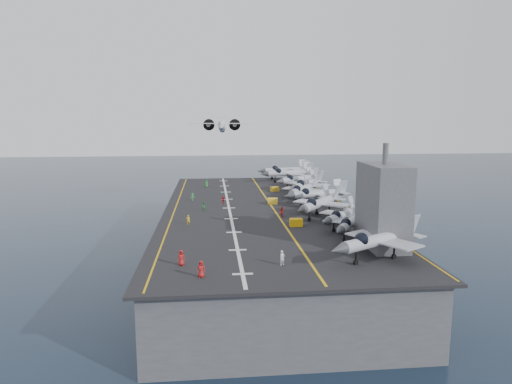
{
  "coord_description": "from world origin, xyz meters",
  "views": [
    {
      "loc": [
        -9.59,
        -92.22,
        29.14
      ],
      "look_at": [
        0.0,
        4.0,
        13.0
      ],
      "focal_mm": 32.0,
      "sensor_mm": 36.0,
      "label": 1
    }
  ],
  "objects": [
    {
      "name": "transport_plane",
      "position": [
        -6.03,
        52.65,
        25.66
      ],
      "size": [
        20.93,
        14.94,
        4.75
      ],
      "primitive_type": null,
      "color": "silver"
    },
    {
      "name": "fighter_jet_1",
      "position": [
        12.3,
        -23.79,
        12.7
      ],
      "size": [
        14.52,
        15.91,
        4.6
      ],
      "primitive_type": null,
      "color": "gray",
      "rests_on": "flight_deck"
    },
    {
      "name": "fighter_jet_9",
      "position": [
        12.97,
        43.0,
        13.16
      ],
      "size": [
        17.61,
        13.37,
        5.53
      ],
      "primitive_type": null,
      "color": "gray",
      "rests_on": "flight_deck"
    },
    {
      "name": "fighter_jet_5",
      "position": [
        11.02,
        8.33,
        12.87
      ],
      "size": [
        15.81,
        17.1,
        4.94
      ],
      "primitive_type": null,
      "color": "#989EA7",
      "rests_on": "flight_deck"
    },
    {
      "name": "crew_0",
      "position": [
        -13.51,
        -35.97,
        11.4
      ],
      "size": [
        1.26,
        0.88,
        2.01
      ],
      "primitive_type": "imported",
      "color": "#B21919",
      "rests_on": "flight_deck"
    },
    {
      "name": "fighter_jet_2",
      "position": [
        12.83,
        -18.35,
        12.7
      ],
      "size": [
        15.45,
        15.69,
        4.59
      ],
      "primitive_type": null,
      "color": "#8D949C",
      "rests_on": "flight_deck"
    },
    {
      "name": "fighter_jet_7",
      "position": [
        13.29,
        24.64,
        12.95
      ],
      "size": [
        17.61,
        16.47,
        5.09
      ],
      "primitive_type": null,
      "color": "#8D929B",
      "rests_on": "flight_deck"
    },
    {
      "name": "fighter_jet_3",
      "position": [
        10.66,
        -9.66,
        13.12
      ],
      "size": [
        17.86,
        18.75,
        5.43
      ],
      "primitive_type": null,
      "color": "#9FA5AF",
      "rests_on": "flight_deck"
    },
    {
      "name": "crew_1",
      "position": [
        -13.68,
        -13.8,
        11.26
      ],
      "size": [
        1.04,
        0.7,
        1.72
      ],
      "primitive_type": "imported",
      "color": "gold",
      "rests_on": "flight_deck"
    },
    {
      "name": "flight_deck",
      "position": [
        0.0,
        0.0,
        10.2
      ],
      "size": [
        38.0,
        92.0,
        0.4
      ],
      "primitive_type": "cube",
      "color": "black",
      "rests_on": "hull"
    },
    {
      "name": "tow_cart_c",
      "position": [
        6.35,
        20.3,
        10.97
      ],
      "size": [
        2.24,
        1.88,
        1.15
      ],
      "primitive_type": null,
      "color": "gold",
      "rests_on": "flight_deck"
    },
    {
      "name": "crew_7",
      "position": [
        3.61,
        -9.02,
        11.34
      ],
      "size": [
        1.27,
        1.35,
        1.88
      ],
      "primitive_type": "imported",
      "color": "#B21919",
      "rests_on": "flight_deck"
    },
    {
      "name": "crew_4",
      "position": [
        -7.04,
        4.76,
        11.29
      ],
      "size": [
        1.28,
        1.12,
        1.78
      ],
      "primitive_type": "imported",
      "color": "red",
      "rests_on": "flight_deck"
    },
    {
      "name": "deck_edge_port",
      "position": [
        -17.0,
        0.0,
        10.42
      ],
      "size": [
        0.25,
        90.0,
        0.02
      ],
      "primitive_type": "cube",
      "color": "gold",
      "rests_on": "flight_deck"
    },
    {
      "name": "tow_cart_a",
      "position": [
        4.88,
        -16.72,
        11.05
      ],
      "size": [
        2.23,
        1.51,
        1.3
      ],
      "primitive_type": null,
      "color": "#DC9F08",
      "rests_on": "flight_deck"
    },
    {
      "name": "tow_cart_b",
      "position": [
        3.56,
        3.47,
        11.04
      ],
      "size": [
        2.28,
        1.63,
        1.28
      ],
      "primitive_type": null,
      "color": "yellow",
      "rests_on": "flight_deck"
    },
    {
      "name": "island_superstructure",
      "position": [
        15.0,
        -30.0,
        17.9
      ],
      "size": [
        5.0,
        10.0,
        15.0
      ],
      "primitive_type": null,
      "color": "#56595E",
      "rests_on": "flight_deck"
    },
    {
      "name": "fighter_jet_0",
      "position": [
        12.39,
        -35.67,
        13.12
      ],
      "size": [
        18.79,
        16.94,
        5.44
      ],
      "primitive_type": null,
      "color": "#949CA4",
      "rests_on": "flight_deck"
    },
    {
      "name": "crew_2",
      "position": [
        -11.19,
        -2.26,
        11.31
      ],
      "size": [
        1.18,
        0.86,
        1.83
      ],
      "primitive_type": "imported",
      "color": "#28863B",
      "rests_on": "flight_deck"
    },
    {
      "name": "foul_line",
      "position": [
        3.0,
        0.0,
        10.42
      ],
      "size": [
        0.35,
        90.0,
        0.02
      ],
      "primitive_type": "cube",
      "color": "gold",
      "rests_on": "flight_deck"
    },
    {
      "name": "crew_5",
      "position": [
        -10.79,
        28.87,
        11.35
      ],
      "size": [
        1.35,
        1.16,
        1.9
      ],
      "primitive_type": "imported",
      "color": "#268C33",
      "rests_on": "flight_deck"
    },
    {
      "name": "landing_centerline",
      "position": [
        -6.0,
        0.0,
        10.42
      ],
      "size": [
        0.5,
        90.0,
        0.02
      ],
      "primitive_type": "cube",
      "color": "silver",
      "rests_on": "flight_deck"
    },
    {
      "name": "fighter_jet_4",
      "position": [
        13.28,
        1.83,
        12.94
      ],
      "size": [
        16.78,
        13.49,
        5.07
      ],
      "primitive_type": null,
      "color": "#9AA2AA",
      "rests_on": "flight_deck"
    },
    {
      "name": "deck_edge_stbd",
      "position": [
        18.5,
        0.0,
        10.42
      ],
      "size": [
        0.25,
        90.0,
        0.02
      ],
      "primitive_type": "cube",
      "color": "gold",
      "rests_on": "flight_deck"
    },
    {
      "name": "fighter_jet_6",
      "position": [
        13.44,
        14.86,
        13.07
      ],
      "size": [
        17.56,
        18.46,
        5.35
      ],
      "primitive_type": null,
      "color": "gray",
      "rests_on": "flight_deck"
    },
    {
      "name": "crew_6",
      "position": [
        -0.75,
        -37.13,
        11.36
      ],
      "size": [
        1.38,
        1.26,
        1.92
      ],
      "primitive_type": "imported",
      "color": "silver",
      "rests_on": "flight_deck"
    },
    {
      "name": "hull",
      "position": [
        0.0,
        0.0,
        5.0
      ],
      "size": [
        36.0,
        90.0,
        10.0
      ],
      "primitive_type": "cube",
      "color": "#56595E",
      "rests_on": "ground"
    },
    {
      "name": "ground",
      "position": [
        0.0,
        0.0,
        0.0
      ],
      "size": [
        500.0,
        500.0,
        0.0
      ],
      "primitive_type": "plane",
      "color": "#142135",
      "rests_on": "ground"
    },
    {
      "name": "crew_8",
      "position": [
        -10.92,
        -40.57,
        11.4
      ],
      "size": [
        1.26,
        0.88,
        2.01
      ],
      "primitive_type": "imported",
      "color": "#B21919",
      "rests_on": "flight_deck"
    },
    {
      "name": "crew_3",
      "position": [
        -13.8,
        9.42,
        11.23
      ],
      "size": [
        1.16,
        0.94,
        1.66
      ],
      "primitive_type": "imported",
      "color": "green",
      "rests_on": "flight_deck"
    },
    {
      "name": "fighter_jet_8",
      "position": [
        12.97,
        36.24,
        13.16
      ],
      "size": [
        17.61,
        13.37,
        5.53
      ],
      "primitive_type": null,
      "color": "gray",
      "rests_on": "flight_deck"
    }
  ]
}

